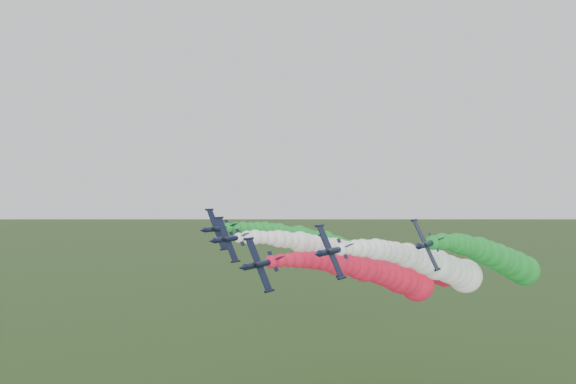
% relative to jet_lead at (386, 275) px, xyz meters
% --- Properties ---
extents(jet_lead, '(12.41, 65.05, 18.69)m').
position_rel_jet_lead_xyz_m(jet_lead, '(0.00, 0.00, 0.00)').
color(jet_lead, black).
rests_on(jet_lead, ground).
extents(jet_inner_left, '(12.33, 64.97, 18.62)m').
position_rel_jet_lead_xyz_m(jet_inner_left, '(-13.81, 9.78, 2.52)').
color(jet_inner_left, black).
rests_on(jet_inner_left, ground).
extents(jet_inner_right, '(12.33, 64.97, 18.62)m').
position_rel_jet_lead_xyz_m(jet_inner_right, '(9.68, 4.74, 2.19)').
color(jet_inner_right, black).
rests_on(jet_inner_right, ground).
extents(jet_outer_left, '(11.77, 64.41, 18.06)m').
position_rel_jet_lead_xyz_m(jet_outer_left, '(-21.83, 15.85, 3.86)').
color(jet_outer_left, black).
rests_on(jet_outer_left, ground).
extents(jet_outer_right, '(12.06, 64.70, 18.35)m').
position_rel_jet_lead_xyz_m(jet_outer_right, '(20.37, 16.20, 3.00)').
color(jet_outer_right, black).
rests_on(jet_outer_right, ground).
extents(jet_trail, '(11.68, 64.32, 17.97)m').
position_rel_jet_lead_xyz_m(jet_trail, '(-1.42, 24.70, -0.86)').
color(jet_trail, black).
rests_on(jet_trail, ground).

